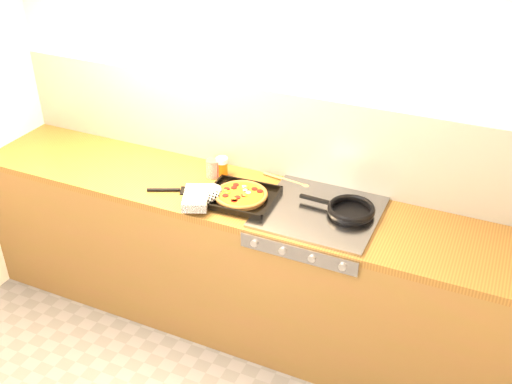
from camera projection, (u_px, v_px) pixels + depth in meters
The scene contains 9 objects.
room_shell at pixel (263, 132), 3.33m from camera, with size 3.20×3.20×3.20m.
counter_run at pixel (242, 261), 3.47m from camera, with size 3.20×0.62×0.90m.
stovetop at pixel (320, 212), 3.07m from camera, with size 0.60×0.56×0.02m, color gray.
pizza_on_tray at pixel (229, 196), 3.15m from camera, with size 0.48×0.43×0.06m.
frying_pan at pixel (350, 210), 3.03m from camera, with size 0.41×0.25×0.04m.
tomato_can at pixel (213, 169), 3.38m from camera, with size 0.09×0.09×0.10m.
juice_glass at pixel (222, 167), 3.39m from camera, with size 0.07×0.07×0.11m.
wooden_spoon at pixel (291, 182), 3.33m from camera, with size 0.30×0.07×0.02m.
black_spatula at pixel (174, 190), 3.26m from camera, with size 0.28×0.17×0.02m.
Camera 1 is at (1.22, -1.39, 2.58)m, focal length 42.00 mm.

